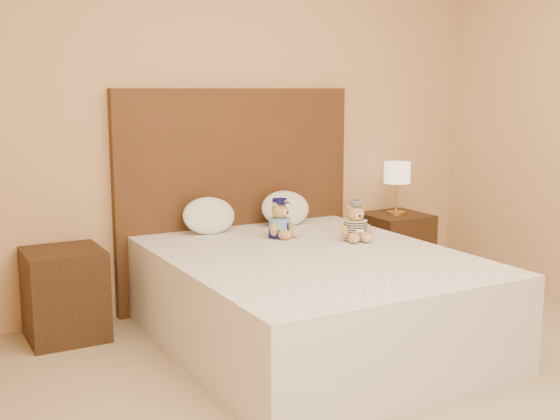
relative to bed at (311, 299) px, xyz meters
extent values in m
cube|color=tan|center=(0.00, 1.05, 1.07)|extent=(4.00, 0.04, 2.70)
cube|color=white|center=(0.00, 0.00, -0.13)|extent=(1.60, 2.00, 0.30)
cube|color=white|center=(0.00, 0.00, 0.15)|extent=(1.60, 2.00, 0.25)
cube|color=#4D2A17|center=(0.00, 1.01, 0.47)|extent=(1.75, 0.08, 1.50)
cube|color=#382312|center=(-1.25, 0.80, 0.00)|extent=(0.45, 0.45, 0.55)
cube|color=#382312|center=(1.25, 0.80, 0.00)|extent=(0.45, 0.45, 0.55)
cylinder|color=gold|center=(1.25, 0.80, 0.28)|extent=(0.14, 0.14, 0.02)
cylinder|color=gold|center=(1.25, 0.80, 0.41)|extent=(0.02, 0.02, 0.26)
cylinder|color=beige|center=(1.25, 0.80, 0.59)|extent=(0.20, 0.20, 0.16)
ellipsoid|color=white|center=(-0.29, 0.83, 0.40)|extent=(0.37, 0.24, 0.26)
ellipsoid|color=white|center=(0.29, 0.83, 0.41)|extent=(0.37, 0.24, 0.26)
camera|label=1|loc=(-2.08, -3.40, 1.22)|focal=45.00mm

